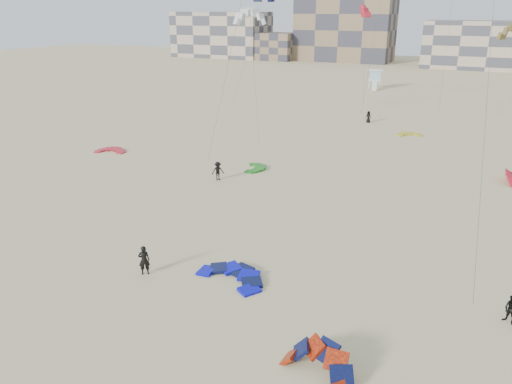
% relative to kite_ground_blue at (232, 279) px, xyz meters
% --- Properties ---
extents(ground, '(320.00, 320.00, 0.00)m').
position_rel_kite_ground_blue_xyz_m(ground, '(-0.85, -3.93, 0.00)').
color(ground, '#C5B784').
rests_on(ground, ground).
extents(kite_ground_blue, '(4.83, 4.98, 0.93)m').
position_rel_kite_ground_blue_xyz_m(kite_ground_blue, '(0.00, 0.00, 0.00)').
color(kite_ground_blue, '#0007F5').
rests_on(kite_ground_blue, ground).
extents(kite_ground_orange, '(4.38, 4.41, 3.39)m').
position_rel_kite_ground_blue_xyz_m(kite_ground_orange, '(7.18, -5.57, 0.00)').
color(kite_ground_orange, red).
rests_on(kite_ground_orange, ground).
extents(kite_ground_red, '(3.92, 4.07, 0.85)m').
position_rel_kite_ground_blue_xyz_m(kite_ground_red, '(-25.16, 18.66, 0.00)').
color(kite_ground_red, red).
rests_on(kite_ground_red, ground).
extents(kite_ground_green, '(3.81, 3.68, 0.78)m').
position_rel_kite_ground_blue_xyz_m(kite_ground_green, '(-8.04, 19.87, 0.00)').
color(kite_ground_green, '#1A811E').
rests_on(kite_ground_green, ground).
extents(kite_ground_yellow, '(3.65, 3.72, 0.53)m').
position_rel_kite_ground_blue_xyz_m(kite_ground_yellow, '(3.38, 40.64, 0.00)').
color(kite_ground_yellow, '#CBC613').
rests_on(kite_ground_yellow, ground).
extents(kitesurfer_main, '(0.80, 0.74, 1.84)m').
position_rel_kite_ground_blue_xyz_m(kitesurfer_main, '(-4.95, -1.74, 0.92)').
color(kitesurfer_main, black).
rests_on(kitesurfer_main, ground).
extents(kitesurfer_b, '(0.96, 0.90, 1.57)m').
position_rel_kite_ground_blue_xyz_m(kitesurfer_b, '(14.65, 2.07, 0.79)').
color(kitesurfer_b, black).
rests_on(kitesurfer_b, ground).
extents(kitesurfer_c, '(1.27, 1.22, 1.74)m').
position_rel_kite_ground_blue_xyz_m(kitesurfer_c, '(-9.62, 15.30, 0.87)').
color(kitesurfer_c, black).
rests_on(kitesurfer_c, ground).
extents(kitesurfer_e, '(0.85, 0.63, 1.60)m').
position_rel_kite_ground_blue_xyz_m(kitesurfer_e, '(-3.03, 45.90, 0.80)').
color(kitesurfer_e, black).
rests_on(kitesurfer_e, ground).
extents(kite_fly_grey, '(8.84, 13.05, 14.37)m').
position_rel_kite_ground_blue_xyz_m(kite_fly_grey, '(-16.21, 35.65, 13.77)').
color(kite_fly_grey, white).
rests_on(kite_fly_grey, ground).
extents(kite_fly_red, '(4.73, 4.61, 14.98)m').
position_rel_kite_ground_blue_xyz_m(kite_fly_red, '(-6.89, 55.47, 14.41)').
color(kite_fly_red, red).
rests_on(kite_fly_red, ground).
extents(lifeguard_tower_far, '(3.09, 5.35, 3.73)m').
position_rel_kite_ground_blue_xyz_m(lifeguard_tower_far, '(-9.34, 77.47, 1.85)').
color(lifeguard_tower_far, white).
rests_on(lifeguard_tower_far, ground).
extents(condo_west_a, '(30.00, 15.00, 14.00)m').
position_rel_kite_ground_blue_xyz_m(condo_west_a, '(-70.85, 126.07, 7.00)').
color(condo_west_a, tan).
rests_on(condo_west_a, ground).
extents(condo_west_b, '(28.00, 14.00, 18.00)m').
position_rel_kite_ground_blue_xyz_m(condo_west_b, '(-30.85, 130.07, 9.00)').
color(condo_west_b, '#80684D').
rests_on(condo_west_b, ground).
extents(condo_mid, '(32.00, 16.00, 12.00)m').
position_rel_kite_ground_blue_xyz_m(condo_mid, '(9.15, 126.07, 6.00)').
color(condo_mid, tan).
rests_on(condo_mid, ground).
extents(condo_fill_left, '(12.00, 10.00, 8.00)m').
position_rel_kite_ground_blue_xyz_m(condo_fill_left, '(-50.85, 124.07, 4.00)').
color(condo_fill_left, '#80684D').
rests_on(condo_fill_left, ground).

